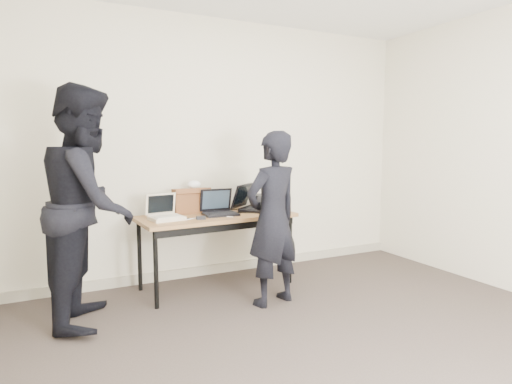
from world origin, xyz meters
TOP-DOWN VIEW (x-y plane):
  - room at (0.00, 0.00)m, footprint 4.60×4.60m
  - desk at (-0.22, 1.82)m, footprint 1.54×0.75m
  - laptop_beige at (-0.73, 1.79)m, footprint 0.32×0.32m
  - laptop_center at (-0.19, 1.84)m, footprint 0.33×0.32m
  - laptop_right at (0.21, 1.94)m, footprint 0.51×0.51m
  - leather_satchel at (-0.40, 2.05)m, footprint 0.36×0.18m
  - tissue at (-0.37, 2.05)m, footprint 0.15×0.12m
  - equipment_box at (0.41, 2.01)m, footprint 0.28×0.24m
  - power_brick at (-0.44, 1.65)m, footprint 0.09×0.06m
  - cables at (-0.17, 1.82)m, footprint 1.16×0.42m
  - person_typist at (0.06, 1.20)m, footprint 0.63×0.49m
  - person_observer at (-1.40, 1.54)m, footprint 0.92×1.06m
  - baseboard at (0.00, 2.23)m, footprint 4.50×0.03m

SIDE VIEW (x-z plane):
  - baseboard at x=0.00m, z-range 0.00..0.10m
  - desk at x=-0.22m, z-range 0.30..1.02m
  - cables at x=-0.17m, z-range 0.72..0.73m
  - power_brick at x=-0.44m, z-range 0.72..0.75m
  - person_typist at x=0.06m, z-range 0.00..1.52m
  - laptop_beige at x=-0.73m, z-range 0.65..0.88m
  - laptop_center at x=-0.19m, z-range 0.65..0.90m
  - laptop_right at x=0.21m, z-range 0.65..0.92m
  - equipment_box at x=0.41m, z-range 0.72..0.87m
  - leather_satchel at x=-0.40m, z-range 0.72..0.97m
  - person_observer at x=-1.40m, z-range 0.00..1.86m
  - tissue at x=-0.37m, z-range 0.97..1.04m
  - room at x=0.00m, z-range -0.05..2.75m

